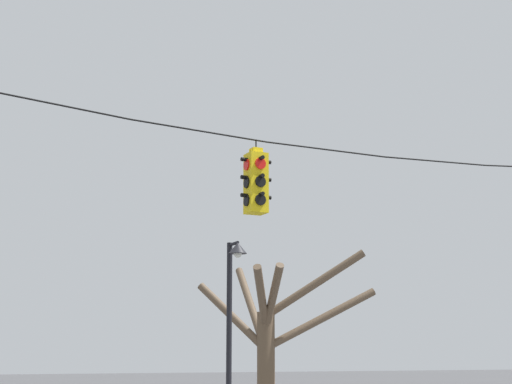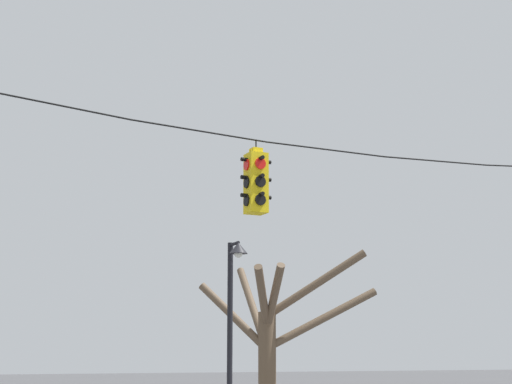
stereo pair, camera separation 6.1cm
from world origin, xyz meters
name	(u,v)px [view 1 (the left image)]	position (x,y,z in m)	size (l,w,h in m)	color
span_wire	(327,140)	(0.00, 0.45, 6.39)	(17.62, 0.03, 0.58)	black
traffic_light_near_left_pole	(256,182)	(-1.47, 0.45, 5.44)	(0.58, 0.58, 1.33)	yellow
street_lamp	(232,313)	(-0.44, 3.85, 3.35)	(0.40, 0.70, 4.89)	black
bare_tree	(272,345)	(1.73, 6.33, 2.71)	(4.31, 4.18, 5.11)	brown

